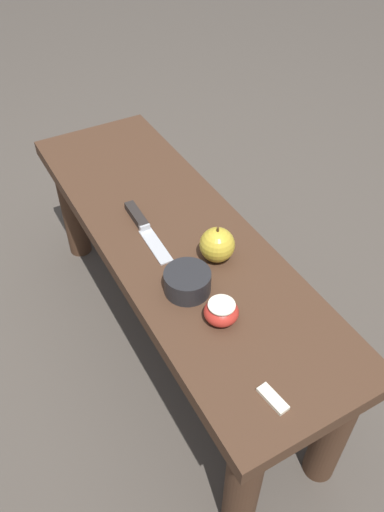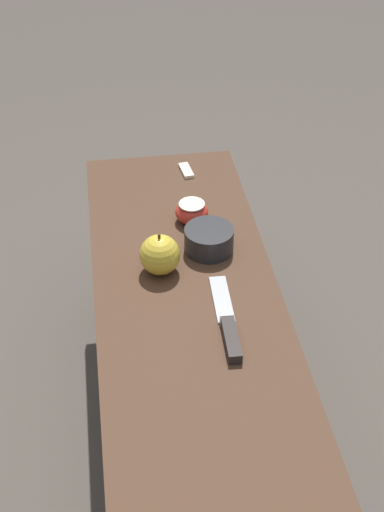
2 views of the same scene
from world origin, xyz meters
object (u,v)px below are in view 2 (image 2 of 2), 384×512
object	(u,v)px
apple_whole	(160,255)
apple_cut	(192,212)
bowl	(209,240)
knife	(229,328)
wooden_bench	(192,348)

from	to	relation	value
apple_whole	apple_cut	size ratio (longest dim) A/B	1.27
bowl	knife	bearing A→B (deg)	179.07
knife	bowl	size ratio (longest dim) A/B	2.29
apple_whole	bowl	bearing A→B (deg)	-62.80
wooden_bench	bowl	world-z (taller)	bowl
apple_whole	bowl	world-z (taller)	apple_whole
knife	apple_cut	size ratio (longest dim) A/B	3.25
wooden_bench	bowl	distance (m)	0.23
wooden_bench	bowl	xyz separation A→B (m)	(0.18, -0.06, 0.12)
knife	apple_whole	size ratio (longest dim) A/B	2.55
wooden_bench	apple_whole	world-z (taller)	apple_whole
apple_whole	knife	bearing A→B (deg)	-151.36
wooden_bench	apple_whole	xyz separation A→B (m)	(0.13, 0.04, 0.13)
wooden_bench	knife	xyz separation A→B (m)	(-0.06, -0.06, 0.10)
wooden_bench	apple_cut	distance (m)	0.31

